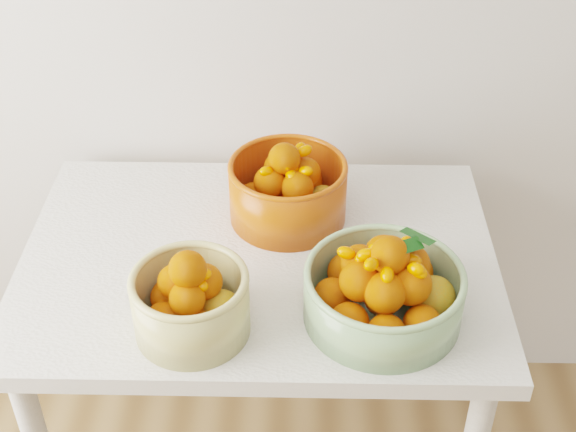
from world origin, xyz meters
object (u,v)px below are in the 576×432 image
Objects in this scene: bowl_green at (384,289)px; bowl_orange at (288,189)px; table at (260,288)px; bowl_cream at (191,302)px.

bowl_orange is (-0.19, 0.32, 0.01)m from bowl_green.
table is 2.52× the size of bowl_green.
bowl_cream is (-0.11, -0.22, 0.17)m from table.
bowl_cream is 0.36m from bowl_green.
bowl_green is 0.37m from bowl_orange.
bowl_green reaches higher than bowl_orange.
bowl_orange is at bearing 64.45° from bowl_cream.
bowl_green is at bearing -59.30° from bowl_orange.
bowl_cream is at bearing -115.55° from bowl_orange.
bowl_cream is at bearing -173.17° from bowl_green.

